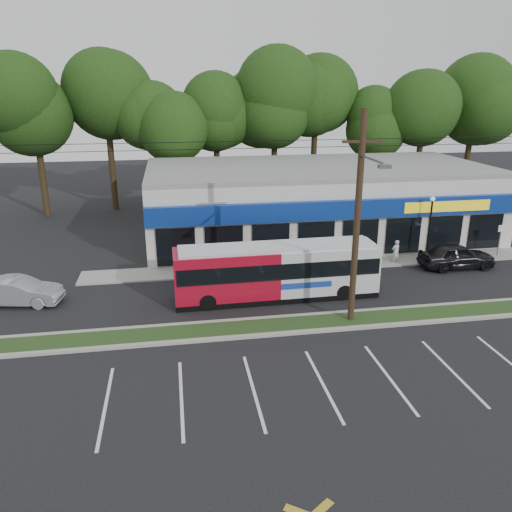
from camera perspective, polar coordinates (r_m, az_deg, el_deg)
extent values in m
plane|color=black|center=(23.27, 4.52, -9.06)|extent=(120.00, 120.00, 0.00)
cube|color=#223C18|center=(24.10, 3.95, -7.84)|extent=(40.00, 1.60, 0.12)
cube|color=#9E9E93|center=(23.36, 4.44, -8.74)|extent=(40.00, 0.25, 0.14)
cube|color=#9E9E93|center=(24.84, 3.49, -6.95)|extent=(40.00, 0.25, 0.14)
cube|color=#9E9E93|center=(32.50, 9.28, -0.84)|extent=(32.00, 2.20, 0.10)
cube|color=beige|center=(38.39, 6.88, 6.14)|extent=(25.00, 12.00, 5.00)
cube|color=#103599|center=(32.40, 10.02, 5.25)|extent=(25.00, 0.50, 1.20)
cube|color=black|center=(33.09, 9.71, 1.96)|extent=(24.00, 0.12, 2.40)
cube|color=yellow|center=(35.10, 21.06, 5.32)|extent=(6.00, 0.06, 0.70)
cube|color=gray|center=(37.90, 7.04, 10.05)|extent=(25.00, 12.00, 0.30)
cylinder|color=black|center=(23.21, 11.46, 3.83)|extent=(0.30, 0.30, 10.00)
cube|color=black|center=(22.57, 12.07, 12.68)|extent=(1.80, 0.12, 0.12)
cylinder|color=#59595E|center=(21.53, 13.12, 10.72)|extent=(0.10, 2.40, 0.10)
cube|color=#59595E|center=(20.36, 14.49, 9.88)|extent=(0.50, 0.25, 0.15)
cylinder|color=black|center=(21.65, 4.47, 13.05)|extent=(50.00, 0.02, 0.02)
cylinder|color=black|center=(21.68, 4.45, 12.26)|extent=(50.00, 0.02, 0.02)
cylinder|color=black|center=(34.13, 19.17, 2.74)|extent=(0.12, 0.12, 4.00)
sphere|color=silver|center=(33.65, 19.55, 6.17)|extent=(0.30, 0.30, 0.30)
cylinder|color=#59595E|center=(36.84, 26.02, 1.53)|extent=(0.06, 0.06, 2.20)
cube|color=white|center=(36.57, 26.27, 2.85)|extent=(0.45, 0.04, 0.45)
cylinder|color=black|center=(47.83, -22.71, 7.79)|extent=(0.56, 0.56, 5.72)
sphere|color=#18320D|center=(47.22, -23.58, 14.43)|extent=(6.76, 6.76, 6.76)
cylinder|color=black|center=(46.96, -16.71, 8.26)|extent=(0.56, 0.56, 5.72)
sphere|color=#18320D|center=(46.33, -17.38, 15.06)|extent=(6.76, 6.76, 6.76)
cylinder|color=black|center=(46.60, -10.55, 8.66)|extent=(0.56, 0.56, 5.72)
sphere|color=#18320D|center=(45.97, -10.97, 15.53)|extent=(6.76, 6.76, 6.76)
cylinder|color=black|center=(46.78, -4.35, 8.96)|extent=(0.56, 0.56, 5.72)
sphere|color=#18320D|center=(46.16, -4.52, 15.81)|extent=(6.76, 6.76, 6.76)
cylinder|color=black|center=(47.50, 1.74, 9.16)|extent=(0.56, 0.56, 5.72)
sphere|color=#18320D|center=(46.88, 1.81, 15.90)|extent=(6.76, 6.76, 6.76)
cylinder|color=black|center=(48.71, 7.60, 9.25)|extent=(0.56, 0.56, 5.72)
sphere|color=#18320D|center=(48.11, 7.90, 15.82)|extent=(6.76, 6.76, 6.76)
cylinder|color=black|center=(50.40, 13.12, 9.24)|extent=(0.56, 0.56, 5.72)
sphere|color=#18320D|center=(49.81, 13.61, 15.59)|extent=(6.76, 6.76, 6.76)
cylinder|color=black|center=(52.50, 18.23, 9.17)|extent=(0.56, 0.56, 5.72)
sphere|color=#18320D|center=(51.94, 18.88, 15.24)|extent=(6.76, 6.76, 6.76)
cylinder|color=black|center=(54.99, 22.92, 9.03)|extent=(0.56, 0.56, 5.72)
sphere|color=#18320D|center=(54.45, 23.69, 14.81)|extent=(6.76, 6.76, 6.76)
cube|color=#A50C21|center=(26.21, -3.44, -1.98)|extent=(5.46, 2.33, 2.49)
cube|color=silver|center=(27.33, 7.93, -1.24)|extent=(5.46, 2.33, 2.49)
cube|color=black|center=(27.15, 2.32, -4.34)|extent=(10.88, 2.35, 0.32)
cube|color=black|center=(26.54, 2.37, -1.01)|extent=(10.67, 2.46, 0.86)
cube|color=black|center=(28.23, 13.25, -0.57)|extent=(0.08, 1.92, 1.27)
cube|color=#193899|center=(26.12, 5.81, -3.35)|extent=(2.71, 0.06, 0.32)
cube|color=silver|center=(26.21, 2.40, 1.04)|extent=(10.34, 2.17, 0.16)
cylinder|color=black|center=(25.61, -5.53, -5.28)|extent=(0.87, 0.26, 0.87)
cylinder|color=black|center=(27.47, -5.91, -3.57)|extent=(0.87, 0.26, 0.87)
cylinder|color=black|center=(27.10, 10.01, -4.09)|extent=(0.87, 0.26, 0.87)
cylinder|color=black|center=(28.86, 8.65, -2.56)|extent=(0.87, 0.26, 0.87)
imported|color=black|center=(33.64, 21.95, 0.02)|extent=(4.69, 1.91, 1.59)
imported|color=#96989D|center=(28.85, -25.51, -3.68)|extent=(4.56, 2.23, 1.44)
imported|color=beige|center=(33.19, 15.67, 0.45)|extent=(0.65, 0.51, 1.58)
imported|color=#B9AEA6|center=(30.96, 4.39, 0.00)|extent=(1.08, 1.00, 1.78)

